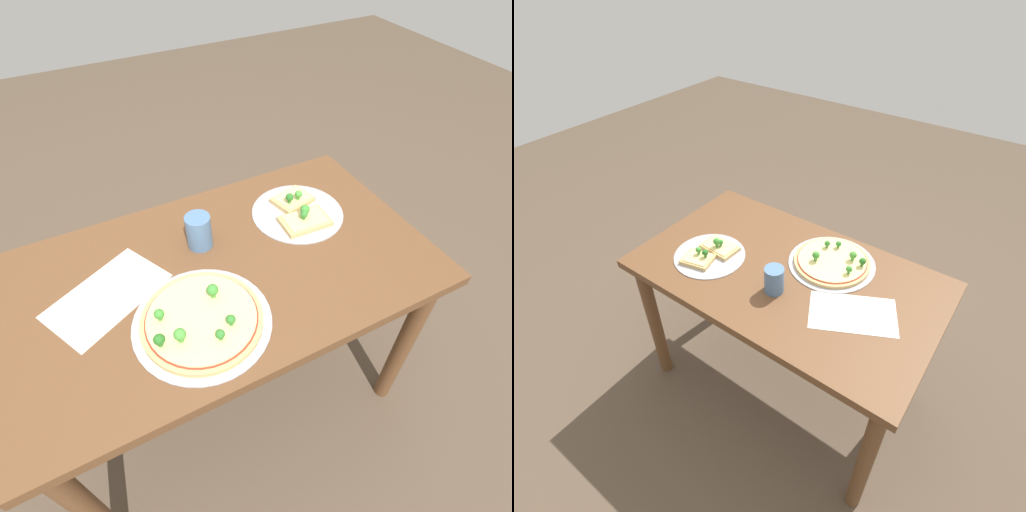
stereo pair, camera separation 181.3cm
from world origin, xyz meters
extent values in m
plane|color=brown|center=(0.00, 0.00, 0.00)|extent=(8.00, 8.00, 0.00)
cube|color=brown|center=(0.00, 0.00, 0.75)|extent=(1.24, 0.72, 0.04)
cylinder|color=brown|center=(-0.56, -0.30, 0.37)|extent=(0.06, 0.06, 0.74)
cylinder|color=brown|center=(0.56, -0.30, 0.37)|extent=(0.06, 0.06, 0.74)
cylinder|color=brown|center=(-0.56, 0.30, 0.37)|extent=(0.06, 0.06, 0.74)
cylinder|color=brown|center=(0.56, 0.30, 0.37)|extent=(0.06, 0.06, 0.74)
cylinder|color=#A3A3A8|center=(0.12, 0.15, 0.77)|extent=(0.36, 0.36, 0.00)
cylinder|color=tan|center=(0.12, 0.15, 0.78)|extent=(0.31, 0.31, 0.01)
cylinder|color=#A82D1E|center=(0.12, 0.15, 0.79)|extent=(0.29, 0.29, 0.00)
cylinder|color=#EFD684|center=(0.12, 0.15, 0.79)|extent=(0.28, 0.28, 0.00)
sphere|color=#3D8933|center=(0.07, 0.11, 0.82)|extent=(0.03, 0.03, 0.03)
cylinder|color=#488E3A|center=(0.07, 0.11, 0.80)|extent=(0.01, 0.01, 0.01)
sphere|color=#3D8933|center=(0.22, 0.11, 0.82)|extent=(0.03, 0.03, 0.03)
cylinder|color=#488E3A|center=(0.22, 0.11, 0.80)|extent=(0.01, 0.01, 0.01)
sphere|color=#286B23|center=(0.24, 0.19, 0.82)|extent=(0.03, 0.03, 0.03)
cylinder|color=#37742D|center=(0.24, 0.19, 0.80)|extent=(0.01, 0.01, 0.01)
sphere|color=#479338|center=(0.19, 0.20, 0.82)|extent=(0.03, 0.03, 0.03)
cylinder|color=#51973E|center=(0.19, 0.20, 0.80)|extent=(0.01, 0.01, 0.01)
sphere|color=#337A2D|center=(0.11, 0.23, 0.82)|extent=(0.02, 0.02, 0.02)
cylinder|color=#3F8136|center=(0.11, 0.23, 0.80)|extent=(0.01, 0.01, 0.01)
sphere|color=#337A2D|center=(0.07, 0.21, 0.82)|extent=(0.02, 0.02, 0.02)
cylinder|color=#3F8136|center=(0.07, 0.21, 0.80)|extent=(0.01, 0.01, 0.01)
cylinder|color=#A3A3A8|center=(-0.32, -0.11, 0.77)|extent=(0.30, 0.30, 0.00)
cube|color=tan|center=(-0.34, -0.16, 0.78)|extent=(0.14, 0.12, 0.02)
cube|color=#EFD684|center=(-0.34, -0.16, 0.79)|extent=(0.12, 0.10, 0.00)
sphere|color=#286B23|center=(-0.31, -0.14, 0.82)|extent=(0.03, 0.03, 0.03)
cylinder|color=#37742D|center=(-0.31, -0.14, 0.80)|extent=(0.01, 0.01, 0.01)
sphere|color=#479338|center=(-0.35, -0.14, 0.82)|extent=(0.03, 0.03, 0.03)
cylinder|color=#51973E|center=(-0.35, -0.14, 0.80)|extent=(0.01, 0.01, 0.01)
cube|color=tan|center=(-0.31, -0.05, 0.78)|extent=(0.16, 0.11, 0.02)
cube|color=#EFD684|center=(-0.31, -0.05, 0.79)|extent=(0.13, 0.09, 0.00)
sphere|color=#337A2D|center=(-0.31, -0.05, 0.82)|extent=(0.02, 0.02, 0.02)
cylinder|color=#3F8136|center=(-0.31, -0.05, 0.80)|extent=(0.01, 0.01, 0.01)
sphere|color=#3D8933|center=(-0.32, -0.06, 0.82)|extent=(0.03, 0.03, 0.03)
cylinder|color=#488E3A|center=(-0.32, -0.06, 0.80)|extent=(0.01, 0.01, 0.01)
cylinder|color=#4C7099|center=(0.02, -0.12, 0.83)|extent=(0.08, 0.08, 0.11)
cube|color=white|center=(0.32, -0.05, 0.77)|extent=(0.36, 0.31, 0.00)
camera|label=1|loc=(0.27, 0.74, 1.63)|focal=28.00mm
camera|label=2|loc=(0.65, -1.02, 1.85)|focal=28.00mm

